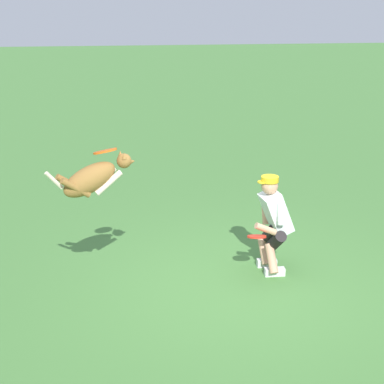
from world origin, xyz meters
TOP-DOWN VIEW (x-y plane):
  - ground_plane at (0.00, 0.00)m, footprint 60.00×60.00m
  - person at (-0.48, -0.53)m, footprint 0.56×0.66m
  - dog at (1.72, 0.01)m, footprint 1.01×0.54m
  - frisbee_flying at (1.58, -0.12)m, footprint 0.34×0.34m
  - frisbee_held at (-0.22, -0.25)m, footprint 0.33×0.33m

SIDE VIEW (x-z plane):
  - ground_plane at x=0.00m, z-range 0.00..0.00m
  - frisbee_held at x=-0.22m, z-range 0.56..0.66m
  - person at x=-0.48m, z-range 0.05..1.34m
  - dog at x=1.72m, z-range 1.25..1.77m
  - frisbee_flying at x=1.58m, z-range 1.72..1.84m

